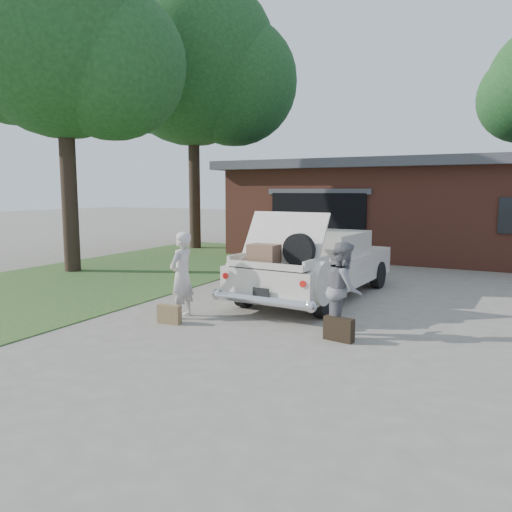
% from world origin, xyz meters
% --- Properties ---
extents(ground, '(90.00, 90.00, 0.00)m').
position_xyz_m(ground, '(0.00, 0.00, 0.00)').
color(ground, gray).
rests_on(ground, ground).
extents(grass_strip, '(6.00, 16.00, 0.02)m').
position_xyz_m(grass_strip, '(-5.50, 3.00, 0.01)').
color(grass_strip, '#2D4C1E').
rests_on(grass_strip, ground).
extents(house, '(12.80, 7.80, 3.30)m').
position_xyz_m(house, '(0.98, 11.47, 1.67)').
color(house, brown).
rests_on(house, ground).
extents(tree_left, '(6.18, 5.38, 9.07)m').
position_xyz_m(tree_left, '(-6.83, 2.68, 6.10)').
color(tree_left, '#38281E').
rests_on(tree_left, ground).
extents(tree_back, '(7.40, 6.43, 10.43)m').
position_xyz_m(tree_back, '(-6.94, 9.07, 6.90)').
color(tree_back, '#38281E').
rests_on(tree_back, ground).
extents(sedan, '(2.20, 5.00, 1.88)m').
position_xyz_m(sedan, '(0.45, 2.59, 0.72)').
color(sedan, silver).
rests_on(sedan, ground).
extents(woman_left, '(0.38, 0.57, 1.56)m').
position_xyz_m(woman_left, '(-1.11, -0.16, 0.78)').
color(woman_left, beige).
rests_on(woman_left, ground).
extents(woman_right, '(0.77, 0.87, 1.50)m').
position_xyz_m(woman_right, '(1.83, 0.05, 0.75)').
color(woman_right, slate).
rests_on(woman_right, ground).
extents(suitcase_left, '(0.43, 0.17, 0.33)m').
position_xyz_m(suitcase_left, '(-1.06, -0.62, 0.16)').
color(suitcase_left, olive).
rests_on(suitcase_left, ground).
extents(suitcase_right, '(0.49, 0.24, 0.36)m').
position_xyz_m(suitcase_right, '(1.86, -0.26, 0.18)').
color(suitcase_right, black).
rests_on(suitcase_right, ground).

